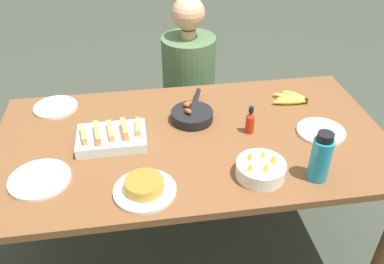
# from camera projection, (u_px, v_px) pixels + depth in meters

# --- Properties ---
(ground_plane) EXTENTS (14.00, 14.00, 0.00)m
(ground_plane) POSITION_uv_depth(u_px,v_px,m) (192.00, 244.00, 2.37)
(ground_plane) COLOR #383D33
(dining_table) EXTENTS (1.86, 0.99, 0.77)m
(dining_table) POSITION_uv_depth(u_px,v_px,m) (192.00, 152.00, 1.98)
(dining_table) COLOR brown
(dining_table) RESTS_ON ground_plane
(banana_bunch) EXTENTS (0.20, 0.14, 0.04)m
(banana_bunch) POSITION_uv_depth(u_px,v_px,m) (292.00, 99.00, 2.19)
(banana_bunch) COLOR gold
(banana_bunch) RESTS_ON dining_table
(melon_tray) EXTENTS (0.32, 0.21, 0.10)m
(melon_tray) POSITION_uv_depth(u_px,v_px,m) (112.00, 137.00, 1.87)
(melon_tray) COLOR silver
(melon_tray) RESTS_ON dining_table
(skillet) EXTENTS (0.21, 0.34, 0.08)m
(skillet) POSITION_uv_depth(u_px,v_px,m) (192.00, 115.00, 2.04)
(skillet) COLOR black
(skillet) RESTS_ON dining_table
(frittata_plate_center) EXTENTS (0.25, 0.25, 0.06)m
(frittata_plate_center) POSITION_uv_depth(u_px,v_px,m) (145.00, 187.00, 1.61)
(frittata_plate_center) COLOR silver
(frittata_plate_center) RESTS_ON dining_table
(empty_plate_near_front) EXTENTS (0.23, 0.23, 0.02)m
(empty_plate_near_front) POSITION_uv_depth(u_px,v_px,m) (321.00, 132.00, 1.95)
(empty_plate_near_front) COLOR silver
(empty_plate_near_front) RESTS_ON dining_table
(empty_plate_far_left) EXTENTS (0.22, 0.22, 0.02)m
(empty_plate_far_left) POSITION_uv_depth(u_px,v_px,m) (56.00, 107.00, 2.13)
(empty_plate_far_left) COLOR silver
(empty_plate_far_left) RESTS_ON dining_table
(empty_plate_far_right) EXTENTS (0.25, 0.25, 0.02)m
(empty_plate_far_right) POSITION_uv_depth(u_px,v_px,m) (40.00, 179.00, 1.67)
(empty_plate_far_right) COLOR silver
(empty_plate_far_right) RESTS_ON dining_table
(fruit_bowl_mango) EXTENTS (0.21, 0.21, 0.11)m
(fruit_bowl_mango) POSITION_uv_depth(u_px,v_px,m) (261.00, 169.00, 1.68)
(fruit_bowl_mango) COLOR silver
(fruit_bowl_mango) RESTS_ON dining_table
(water_bottle) EXTENTS (0.08, 0.08, 0.22)m
(water_bottle) POSITION_uv_depth(u_px,v_px,m) (321.00, 157.00, 1.63)
(water_bottle) COLOR teal
(water_bottle) RESTS_ON dining_table
(hot_sauce_bottle) EXTENTS (0.04, 0.04, 0.14)m
(hot_sauce_bottle) POSITION_uv_depth(u_px,v_px,m) (250.00, 121.00, 1.93)
(hot_sauce_bottle) COLOR #B72814
(hot_sauce_bottle) RESTS_ON dining_table
(person_figure) EXTENTS (0.37, 0.37, 1.20)m
(person_figure) POSITION_uv_depth(u_px,v_px,m) (189.00, 102.00, 2.73)
(person_figure) COLOR black
(person_figure) RESTS_ON ground_plane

